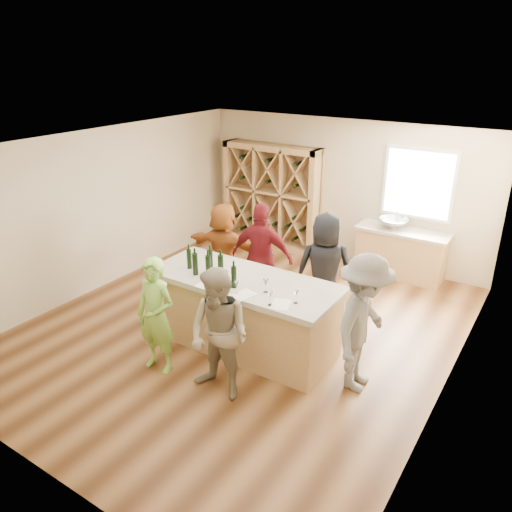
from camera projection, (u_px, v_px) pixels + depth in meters
The scene contains 35 objects.
floor at pixel (244, 329), 7.81m from camera, with size 6.00×7.00×0.10m, color brown.
ceiling at pixel (242, 143), 6.70m from camera, with size 6.00×7.00×0.10m, color white.
wall_back at pixel (343, 190), 10.00m from camera, with size 6.00×0.10×2.80m, color #C8B591.
wall_front at pixel (21, 362), 4.51m from camera, with size 6.00×0.10×2.80m, color #C8B591.
wall_left at pixel (100, 209), 8.79m from camera, with size 0.10×7.00×2.80m, color #C8B591.
wall_right at pixel (462, 295), 5.72m from camera, with size 0.10×7.00×2.80m, color #C8B591.
window_frame at pixel (419, 184), 9.05m from camera, with size 1.30×0.06×1.30m, color white.
window_pane at pixel (418, 184), 9.02m from camera, with size 1.18×0.01×1.18m, color white.
wine_rack at pixel (272, 196), 10.65m from camera, with size 2.20×0.45×2.20m, color tan.
back_counter_base at pixel (400, 254), 9.40m from camera, with size 1.60×0.58×0.86m, color tan.
back_counter_top at pixel (403, 232), 9.22m from camera, with size 1.70×0.62×0.06m, color #B3A993.
sink at pixel (393, 223), 9.28m from camera, with size 0.54×0.54×0.19m, color silver.
faucet at pixel (397, 218), 9.39m from camera, with size 0.02×0.02×0.30m, color silver.
tasting_counter_base at pixel (244, 315), 7.11m from camera, with size 2.60×1.00×1.00m, color tan.
tasting_counter_top at pixel (244, 281), 6.91m from camera, with size 2.72×1.12×0.08m, color #B3A993.
wine_bottle_a at pixel (189, 259), 7.16m from camera, with size 0.07×0.07×0.29m, color black.
wine_bottle_b at pixel (195, 264), 6.95m from camera, with size 0.08×0.08×0.32m, color black.
wine_bottle_c at pixel (210, 262), 7.02m from camera, with size 0.08×0.08×0.32m, color black.
wine_bottle_d at pixel (208, 266), 6.89m from camera, with size 0.08×0.08×0.32m, color black.
wine_bottle_e at pixel (221, 266), 6.88m from camera, with size 0.08×0.08×0.32m, color black.
wine_glass_a at pixel (205, 278), 6.65m from camera, with size 0.08×0.08×0.20m, color white.
wine_glass_b at pixel (237, 288), 6.43m from camera, with size 0.06×0.06×0.16m, color white.
wine_glass_c at pixel (270, 299), 6.14m from camera, with size 0.07×0.07×0.17m, color white.
wine_glass_d at pixel (266, 286), 6.46m from camera, with size 0.07×0.07×0.19m, color white.
wine_glass_e at pixel (296, 297), 6.19m from camera, with size 0.06×0.06×0.17m, color white.
tasting_menu_a at pixel (206, 284), 6.72m from camera, with size 0.20×0.27×0.00m, color white.
tasting_menu_b at pixel (243, 295), 6.43m from camera, with size 0.23×0.31×0.00m, color white.
tasting_menu_c at pixel (281, 304), 6.19m from camera, with size 0.22×0.30×0.00m, color white.
person_near_left at pixel (156, 316), 6.49m from camera, with size 0.58×0.43×1.60m, color #8CC64C.
person_near_right at pixel (219, 335), 5.98m from camera, with size 0.82×0.45×1.69m, color gray.
person_server at pixel (363, 324), 6.09m from camera, with size 1.17×0.54×1.81m, color slate.
person_far_mid at pixel (262, 257), 8.09m from camera, with size 1.05×0.54×1.79m, color #590F14.
person_far_right at pixel (325, 270), 7.62m from camera, with size 0.87×0.57×1.79m, color black.
person_far_left at pixel (224, 249), 8.60m from camera, with size 1.53×0.55×1.65m, color #994C19.
wine_bottle_f at pixel (234, 277), 6.58m from camera, with size 0.07×0.07×0.30m, color black.
Camera 1 is at (3.85, -5.57, 4.01)m, focal length 35.00 mm.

